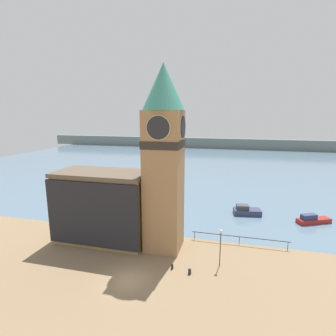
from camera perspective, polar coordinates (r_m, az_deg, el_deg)
The scene contains 11 objects.
ground_plane at distance 29.02m, azimuth -8.62°, elevation -23.02°, with size 160.00×160.00×0.00m, color #846B4C.
water at distance 94.63m, azimuth 8.20°, elevation 1.38°, with size 160.00×120.00×0.00m.
far_shoreline at distance 133.78m, azimuth 10.11°, elevation 5.33°, with size 180.00×3.00×5.00m.
pier_railing at distance 35.94m, azimuth 15.29°, elevation -14.35°, with size 12.19×0.08×1.09m.
clock_tower at distance 30.83m, azimuth -0.93°, elevation 2.80°, with size 4.89×4.89×22.09m.
pier_building at distance 35.50m, azimuth -14.01°, elevation -8.12°, with size 12.00×6.13×9.31m.
boat_near at distance 46.29m, azimuth 16.67°, elevation -8.93°, with size 4.66×2.77×1.64m.
boat_far at distance 46.74m, azimuth 28.94°, elevation -9.83°, with size 5.38×3.58×1.48m.
mooring_bollard_near at distance 29.55m, azimuth 4.73°, elevation -21.45°, with size 0.33×0.33×0.62m.
mooring_bollard_far at distance 30.26m, azimuth 0.91°, elevation -20.54°, with size 0.26×0.26×0.61m.
lamp_post at distance 30.04m, azimuth 11.37°, elevation -15.30°, with size 0.32×0.32×4.27m.
Camera 1 is at (9.72, -21.90, 16.36)m, focal length 28.00 mm.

